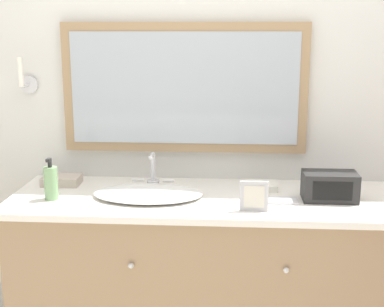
# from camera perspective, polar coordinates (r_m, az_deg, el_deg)

# --- Properties ---
(wall_back) EXTENTS (8.00, 0.18, 2.55)m
(wall_back) POSITION_cam_1_polar(r_m,az_deg,el_deg) (2.68, 2.23, 5.91)
(wall_back) COLOR silver
(wall_back) RESTS_ON ground_plane
(vanity_counter) EXTENTS (1.83, 0.61, 0.87)m
(vanity_counter) POSITION_cam_1_polar(r_m,az_deg,el_deg) (2.61, 1.92, -13.67)
(vanity_counter) COLOR #937556
(vanity_counter) RESTS_ON ground_plane
(sink_basin) EXTENTS (0.50, 0.36, 0.17)m
(sink_basin) POSITION_cam_1_polar(r_m,az_deg,el_deg) (2.44, -4.71, -4.19)
(sink_basin) COLOR white
(sink_basin) RESTS_ON vanity_counter
(soap_bottle) EXTENTS (0.06, 0.06, 0.19)m
(soap_bottle) POSITION_cam_1_polar(r_m,az_deg,el_deg) (2.46, -14.82, -3.02)
(soap_bottle) COLOR #709966
(soap_bottle) RESTS_ON vanity_counter
(appliance_box) EXTENTS (0.24, 0.14, 0.13)m
(appliance_box) POSITION_cam_1_polar(r_m,az_deg,el_deg) (2.46, 14.47, -3.42)
(appliance_box) COLOR black
(appliance_box) RESTS_ON vanity_counter
(picture_frame) EXTENTS (0.12, 0.01, 0.13)m
(picture_frame) POSITION_cam_1_polar(r_m,az_deg,el_deg) (2.25, 6.63, -4.56)
(picture_frame) COLOR #B2B2B7
(picture_frame) RESTS_ON vanity_counter
(hand_towel_near_sink) EXTENTS (0.15, 0.13, 0.03)m
(hand_towel_near_sink) POSITION_cam_1_polar(r_m,az_deg,el_deg) (2.57, 7.37, -3.44)
(hand_towel_near_sink) COLOR silver
(hand_towel_near_sink) RESTS_ON vanity_counter
(hand_towel_far_corner) EXTENTS (0.18, 0.12, 0.04)m
(hand_towel_far_corner) POSITION_cam_1_polar(r_m,az_deg,el_deg) (2.70, -13.72, -2.79)
(hand_towel_far_corner) COLOR #B7A899
(hand_towel_far_corner) RESTS_ON vanity_counter
(metal_tray) EXTENTS (0.17, 0.09, 0.01)m
(metal_tray) POSITION_cam_1_polar(r_m,az_deg,el_deg) (2.40, 9.18, -4.97)
(metal_tray) COLOR silver
(metal_tray) RESTS_ON vanity_counter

